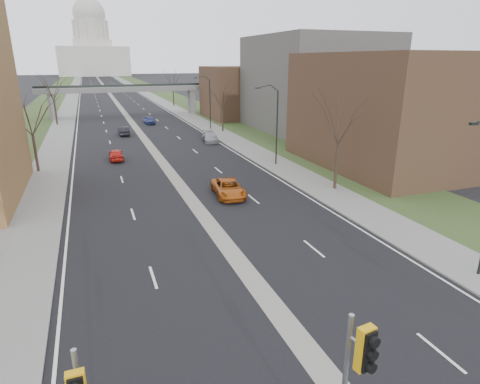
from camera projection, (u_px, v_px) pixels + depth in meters
road_surface at (108, 92)px, 146.27m from camera, size 20.00×600.00×0.01m
median_strip at (108, 92)px, 146.28m from camera, size 1.20×600.00×0.02m
sidewalk_right at (142, 91)px, 150.22m from camera, size 4.00×600.00×0.12m
sidewalk_left at (73, 93)px, 142.29m from camera, size 4.00×600.00×0.12m
grass_verge_right at (158, 91)px, 152.21m from camera, size 8.00×600.00×0.10m
grass_verge_left at (55, 93)px, 140.31m from camera, size 8.00×600.00×0.10m
commercial_block_near at (394, 111)px, 43.77m from camera, size 16.00×20.00×12.00m
commercial_block_mid at (314, 84)px, 65.98m from camera, size 18.00×22.00×15.00m
commercial_block_far at (242, 92)px, 80.79m from camera, size 14.00×14.00×10.00m
pedestrian_bridge at (125, 92)px, 82.47m from camera, size 34.00×3.00×6.45m
capitol at (93, 49)px, 291.69m from camera, size 48.00×42.00×55.75m
streetlight_mid at (271, 102)px, 42.73m from camera, size 2.61×0.20×8.70m
streetlight_far at (205, 87)px, 65.86m from camera, size 2.61×0.20×8.70m
tree_left_b at (29, 112)px, 40.36m from camera, size 6.75×6.75×8.81m
tree_left_c at (52, 85)px, 70.36m from camera, size 7.65×7.65×9.99m
tree_right_a at (340, 116)px, 34.59m from camera, size 7.20×7.20×9.40m
tree_right_b at (222, 95)px, 64.21m from camera, size 6.30×6.30×8.22m
tree_right_c at (172, 78)px, 99.42m from camera, size 7.65×7.65×9.99m
signal_pole_median at (355, 377)px, 10.04m from camera, size 0.63×0.89×5.37m
car_left_near at (116, 154)px, 47.18m from camera, size 1.60×3.93×1.34m
car_left_far at (124, 131)px, 62.67m from camera, size 1.58×4.07×1.32m
car_right_near at (228, 188)px, 34.75m from camera, size 2.80×5.26×1.41m
car_right_mid at (210, 137)px, 57.64m from camera, size 2.56×5.02×1.39m
car_right_far at (149, 120)px, 73.68m from camera, size 1.87×4.11×1.37m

